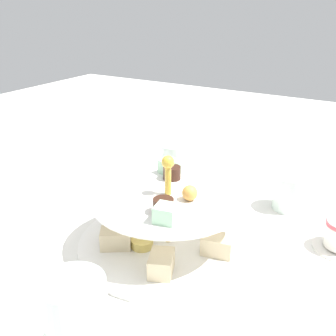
# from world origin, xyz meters

# --- Properties ---
(ground_plane) EXTENTS (2.40, 2.40, 0.00)m
(ground_plane) POSITION_xyz_m (0.00, 0.00, 0.00)
(ground_plane) COLOR silver
(tiered_serving_stand) EXTENTS (0.29, 0.29, 0.16)m
(tiered_serving_stand) POSITION_xyz_m (0.00, 0.00, 0.04)
(tiered_serving_stand) COLOR white
(tiered_serving_stand) RESTS_ON ground_plane
(water_glass_tall_right) EXTENTS (0.07, 0.07, 0.12)m
(water_glass_tall_right) POSITION_xyz_m (0.27, 0.05, 0.06)
(water_glass_tall_right) COLOR silver
(water_glass_tall_right) RESTS_ON ground_plane
(water_glass_short_left) EXTENTS (0.06, 0.06, 0.07)m
(water_glass_short_left) POSITION_xyz_m (-0.23, 0.13, 0.04)
(water_glass_short_left) COLOR silver
(water_glass_short_left) RESTS_ON ground_plane
(water_glass_mid_back) EXTENTS (0.06, 0.06, 0.09)m
(water_glass_mid_back) POSITION_xyz_m (-0.22, -0.11, 0.05)
(water_glass_mid_back) COLOR silver
(water_glass_mid_back) RESTS_ON ground_plane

